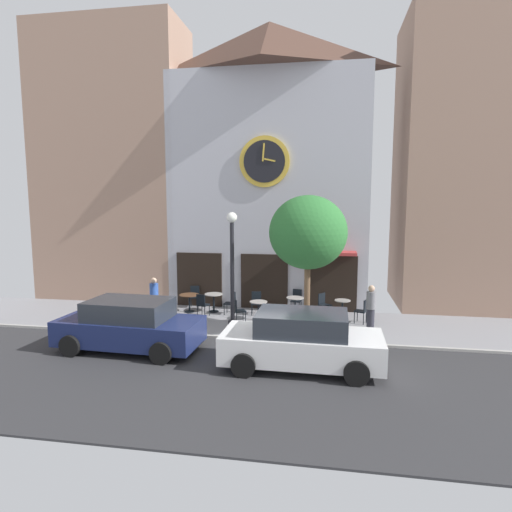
% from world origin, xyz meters
% --- Properties ---
extents(ground_plane, '(27.75, 10.64, 0.13)m').
position_xyz_m(ground_plane, '(0.00, -1.08, -0.02)').
color(ground_plane, gray).
extents(clock_building, '(8.44, 3.75, 11.90)m').
position_xyz_m(clock_building, '(-0.74, 5.44, 6.13)').
color(clock_building, '#B2B2BC').
rests_on(clock_building, ground_plane).
extents(neighbor_building_left, '(6.80, 3.21, 12.36)m').
position_xyz_m(neighbor_building_left, '(-8.10, 5.82, 6.18)').
color(neighbor_building_left, '#9E7A66').
rests_on(neighbor_building_left, ground_plane).
extents(neighbor_building_right, '(5.08, 4.47, 12.15)m').
position_xyz_m(neighbor_building_right, '(7.38, 6.45, 6.07)').
color(neighbor_building_right, '#9E7A66').
rests_on(neighbor_building_right, ground_plane).
extents(street_lamp, '(0.36, 0.36, 4.13)m').
position_xyz_m(street_lamp, '(-1.37, 0.91, 2.10)').
color(street_lamp, black).
rests_on(street_lamp, ground_plane).
extents(street_tree, '(2.55, 2.29, 4.70)m').
position_xyz_m(street_tree, '(1.21, 0.71, 3.47)').
color(street_tree, brown).
rests_on(street_tree, ground_plane).
extents(cafe_table_near_door, '(0.79, 0.79, 0.73)m').
position_xyz_m(cafe_table_near_door, '(-3.66, 3.08, 0.54)').
color(cafe_table_near_door, black).
rests_on(cafe_table_near_door, ground_plane).
extents(cafe_table_center, '(0.73, 0.73, 0.75)m').
position_xyz_m(cafe_table_center, '(-2.69, 3.28, 0.54)').
color(cafe_table_center, black).
rests_on(cafe_table_center, ground_plane).
extents(cafe_table_leftmost, '(0.67, 0.67, 0.72)m').
position_xyz_m(cafe_table_leftmost, '(-0.69, 2.38, 0.50)').
color(cafe_table_leftmost, black).
rests_on(cafe_table_leftmost, ground_plane).
extents(cafe_table_center_right, '(0.68, 0.68, 0.76)m').
position_xyz_m(cafe_table_center_right, '(0.64, 3.11, 0.53)').
color(cafe_table_center_right, black).
rests_on(cafe_table_center_right, ground_plane).
extents(cafe_table_rightmost, '(0.60, 0.60, 0.75)m').
position_xyz_m(cafe_table_rightmost, '(2.45, 3.02, 0.49)').
color(cafe_table_rightmost, black).
rests_on(cafe_table_rightmost, ground_plane).
extents(cafe_chair_outer, '(0.54, 0.54, 0.90)m').
position_xyz_m(cafe_chair_outer, '(-1.39, 1.87, 0.53)').
color(cafe_chair_outer, black).
rests_on(cafe_chair_outer, ground_plane).
extents(cafe_chair_by_entrance, '(0.45, 0.45, 0.90)m').
position_xyz_m(cafe_chair_by_entrance, '(-0.92, 3.23, 0.53)').
color(cafe_chair_by_entrance, black).
rests_on(cafe_chair_by_entrance, ground_plane).
extents(cafe_chair_under_awning, '(0.46, 0.46, 0.90)m').
position_xyz_m(cafe_chair_under_awning, '(0.64, 3.94, 0.53)').
color(cafe_chair_under_awning, black).
rests_on(cafe_chair_under_awning, ground_plane).
extents(cafe_chair_corner, '(0.56, 0.56, 0.90)m').
position_xyz_m(cafe_chair_corner, '(1.73, 3.37, 0.53)').
color(cafe_chair_corner, black).
rests_on(cafe_chair_corner, ground_plane).
extents(cafe_chair_left_end, '(0.52, 0.52, 0.90)m').
position_xyz_m(cafe_chair_left_end, '(3.18, 2.58, 0.53)').
color(cafe_chair_left_end, black).
rests_on(cafe_chair_left_end, ground_plane).
extents(cafe_chair_near_lamp, '(0.44, 0.44, 0.90)m').
position_xyz_m(cafe_chair_near_lamp, '(-1.88, 2.98, 0.53)').
color(cafe_chair_near_lamp, black).
rests_on(cafe_chair_near_lamp, ground_plane).
extents(cafe_chair_mid_row, '(0.46, 0.46, 0.90)m').
position_xyz_m(cafe_chair_mid_row, '(-3.69, 3.91, 0.53)').
color(cafe_chair_mid_row, black).
rests_on(cafe_chair_mid_row, ground_plane).
extents(cafe_chair_facing_wall, '(0.49, 0.49, 0.90)m').
position_xyz_m(cafe_chair_facing_wall, '(-2.94, 2.50, 0.53)').
color(cafe_chair_facing_wall, black).
rests_on(cafe_chair_facing_wall, ground_plane).
extents(pedestrian_blue, '(0.41, 0.41, 1.67)m').
position_xyz_m(pedestrian_blue, '(-4.51, 1.55, 0.86)').
color(pedestrian_blue, '#2D2D38').
rests_on(pedestrian_blue, ground_plane).
extents(pedestrian_grey, '(0.43, 0.43, 1.67)m').
position_xyz_m(pedestrian_grey, '(3.35, 1.41, 0.86)').
color(pedestrian_grey, '#2D2D38').
rests_on(pedestrian_grey, ground_plane).
extents(parked_car_navy, '(4.38, 2.19, 1.55)m').
position_xyz_m(parked_car_navy, '(-4.02, -1.50, 0.76)').
color(parked_car_navy, navy).
rests_on(parked_car_navy, ground_plane).
extents(parked_car_white, '(4.33, 2.07, 1.55)m').
position_xyz_m(parked_car_white, '(1.22, -2.07, 0.76)').
color(parked_car_white, white).
rests_on(parked_car_white, ground_plane).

